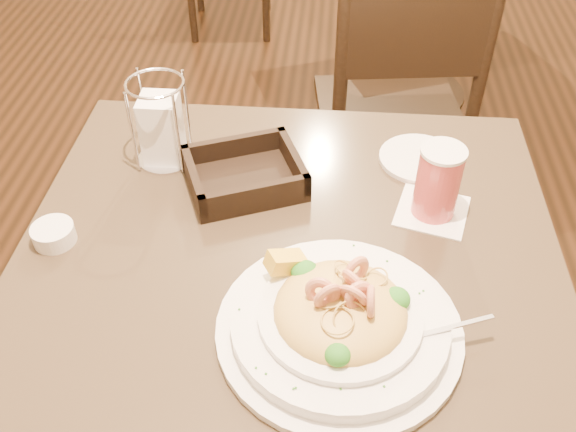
# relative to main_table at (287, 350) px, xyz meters

# --- Properties ---
(main_table) EXTENTS (0.90, 0.90, 0.77)m
(main_table) POSITION_rel_main_table_xyz_m (0.00, 0.00, 0.00)
(main_table) COLOR black
(main_table) RESTS_ON ground
(dining_chair_near) EXTENTS (0.47, 0.47, 0.93)m
(dining_chair_near) POSITION_rel_main_table_xyz_m (0.24, 0.88, -0.03)
(dining_chair_near) COLOR black
(dining_chair_near) RESTS_ON ground
(pasta_bowl) EXTENTS (0.39, 0.36, 0.11)m
(pasta_bowl) POSITION_rel_main_table_xyz_m (0.09, -0.14, 0.28)
(pasta_bowl) COLOR white
(pasta_bowl) RESTS_ON main_table
(drink_glass) EXTENTS (0.15, 0.15, 0.13)m
(drink_glass) POSITION_rel_main_table_xyz_m (0.24, 0.14, 0.31)
(drink_glass) COLOR white
(drink_glass) RESTS_ON main_table
(bread_basket) EXTENTS (0.25, 0.23, 0.06)m
(bread_basket) POSITION_rel_main_table_xyz_m (-0.09, 0.19, 0.26)
(bread_basket) COLOR black
(bread_basket) RESTS_ON main_table
(napkin_caddy) EXTENTS (0.11, 0.11, 0.17)m
(napkin_caddy) POSITION_rel_main_table_xyz_m (-0.26, 0.25, 0.32)
(napkin_caddy) COLOR silver
(napkin_caddy) RESTS_ON main_table
(side_plate) EXTENTS (0.19, 0.19, 0.01)m
(side_plate) POSITION_rel_main_table_xyz_m (0.23, 0.29, 0.25)
(side_plate) COLOR white
(side_plate) RESTS_ON main_table
(butter_ramekin) EXTENTS (0.08, 0.08, 0.03)m
(butter_ramekin) POSITION_rel_main_table_xyz_m (-0.39, 0.01, 0.26)
(butter_ramekin) COLOR white
(butter_ramekin) RESTS_ON main_table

